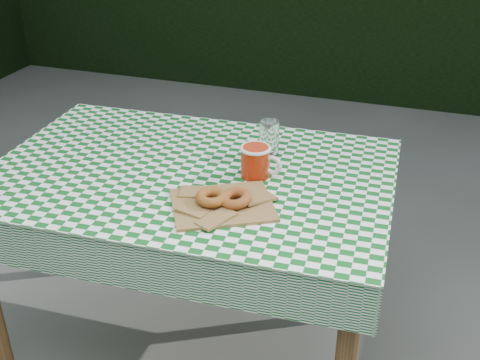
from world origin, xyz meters
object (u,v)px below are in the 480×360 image
table (194,267)px  drinking_glass (269,138)px  paper_bag (223,204)px  coffee_mug (255,162)px

table → drinking_glass: (0.21, 0.19, 0.44)m
table → drinking_glass: bearing=40.6°
paper_bag → coffee_mug: size_ratio=1.58×
table → paper_bag: 0.46m
paper_bag → coffee_mug: coffee_mug is taller
table → paper_bag: size_ratio=4.42×
drinking_glass → coffee_mug: bearing=-89.3°
paper_bag → drinking_glass: size_ratio=2.36×
paper_bag → drinking_glass: drinking_glass is taller
table → coffee_mug: bearing=6.2°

